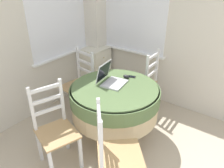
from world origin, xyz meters
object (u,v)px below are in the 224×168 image
computer_mouse (126,77)px  dining_chair_near_back_window (79,84)px  corner_cabinet (96,68)px  round_dining_table (115,99)px  dining_chair_left_flank (55,130)px  cell_phone (131,77)px  laptop (111,79)px  dining_chair_camera_near (115,154)px  dining_chair_near_right_window (143,82)px

computer_mouse → dining_chair_near_back_window: 0.82m
corner_cabinet → round_dining_table: bearing=-130.6°
dining_chair_left_flank → cell_phone: bearing=-14.1°
corner_cabinet → cell_phone: bearing=-117.3°
round_dining_table → laptop: laptop is taller
dining_chair_camera_near → corner_cabinet: size_ratio=1.25×
laptop → dining_chair_left_flank: 0.88m
cell_phone → dining_chair_near_back_window: dining_chair_near_back_window is taller
round_dining_table → corner_cabinet: bearing=49.4°
dining_chair_near_right_window → dining_chair_near_back_window: bearing=129.5°
round_dining_table → laptop: bearing=63.0°
dining_chair_near_right_window → dining_chair_left_flank: same height
round_dining_table → computer_mouse: (0.28, 0.02, 0.20)m
round_dining_table → corner_cabinet: corner_cabinet is taller
dining_chair_near_right_window → corner_cabinet: bearing=83.4°
cell_phone → dining_chair_left_flank: size_ratio=0.12×
laptop → dining_chair_camera_near: size_ratio=0.35×
dining_chair_near_back_window → corner_cabinet: bearing=21.4°
computer_mouse → dining_chair_near_back_window: size_ratio=0.09×
dining_chair_camera_near → dining_chair_left_flank: 0.72m
laptop → computer_mouse: laptop is taller
laptop → dining_chair_near_right_window: laptop is taller
round_dining_table → dining_chair_left_flank: (-0.75, 0.26, -0.11)m
dining_chair_camera_near → cell_phone: bearing=23.8°
computer_mouse → dining_chair_near_right_window: dining_chair_near_right_window is taller
laptop → dining_chair_left_flank: size_ratio=0.35×
cell_phone → dining_chair_camera_near: size_ratio=0.12×
dining_chair_camera_near → dining_chair_near_right_window: bearing=18.9°
dining_chair_near_back_window → laptop: bearing=-100.6°
computer_mouse → cell_phone: 0.08m
computer_mouse → corner_cabinet: computer_mouse is taller
round_dining_table → dining_chair_near_back_window: 0.80m
computer_mouse → dining_chair_camera_near: dining_chair_camera_near is taller
round_dining_table → cell_phone: cell_phone is taller
dining_chair_near_back_window → corner_cabinet: 0.79m
dining_chair_near_back_window → dining_chair_camera_near: bearing=-123.8°
cell_phone → dining_chair_near_back_window: bearing=102.3°
laptop → dining_chair_near_right_window: (0.74, -0.07, -0.34)m
laptop → cell_phone: size_ratio=3.03×
laptop → dining_chair_camera_near: laptop is taller
round_dining_table → computer_mouse: 0.35m
round_dining_table → dining_chair_near_right_window: bearing=2.4°
dining_chair_near_right_window → corner_cabinet: dining_chair_near_right_window is taller
dining_chair_near_back_window → dining_chair_near_right_window: 0.97m
computer_mouse → dining_chair_camera_near: 1.09m
dining_chair_camera_near → dining_chair_near_back_window: bearing=56.2°
computer_mouse → round_dining_table: bearing=-176.2°
computer_mouse → dining_chair_camera_near: (-0.93, -0.48, -0.30)m
cell_phone → dining_chair_near_right_window: bearing=6.9°
laptop → dining_chair_near_back_window: laptop is taller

